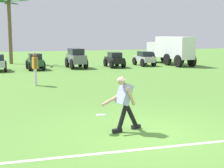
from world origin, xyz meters
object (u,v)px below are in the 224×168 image
object	(u,v)px
frisbee_in_flight	(101,115)
box_truck	(170,49)
frisbee_thrower	(124,101)
teammate_near_sideline	(35,66)
palm_tree_left_of_centre	(10,21)
parked_car_slot_e	(114,59)
parked_car_slot_d	(76,58)
parked_car_slot_c	(35,61)
parked_car_slot_f	(144,58)

from	to	relation	value
frisbee_in_flight	box_truck	xyz separation A→B (m)	(10.46, 16.58, 0.76)
frisbee_thrower	teammate_near_sideline	xyz separation A→B (m)	(-1.46, 8.56, 0.14)
palm_tree_left_of_centre	parked_car_slot_e	bearing A→B (deg)	-36.02
parked_car_slot_d	palm_tree_left_of_centre	xyz separation A→B (m)	(-4.34, 4.96, 2.68)
teammate_near_sideline	parked_car_slot_d	bearing A→B (deg)	64.63
frisbee_in_flight	box_truck	size ratio (longest dim) A/B	0.06
teammate_near_sideline	parked_car_slot_c	bearing A→B (deg)	84.87
frisbee_in_flight	palm_tree_left_of_centre	bearing A→B (deg)	94.44
frisbee_thrower	parked_car_slot_c	bearing A→B (deg)	92.89
teammate_near_sideline	palm_tree_left_of_centre	size ratio (longest dim) A/B	0.29
frisbee_thrower	parked_car_slot_d	world-z (taller)	frisbee_thrower
frisbee_in_flight	parked_car_slot_f	bearing A→B (deg)	63.57
frisbee_in_flight	palm_tree_left_of_centre	xyz separation A→B (m)	(-1.63, 20.99, 2.95)
frisbee_thrower	parked_car_slot_c	world-z (taller)	frisbee_thrower
teammate_near_sideline	parked_car_slot_c	world-z (taller)	teammate_near_sideline
frisbee_thrower	parked_car_slot_d	size ratio (longest dim) A/B	0.60
parked_car_slot_c	parked_car_slot_e	size ratio (longest dim) A/B	1.01
parked_car_slot_c	parked_car_slot_d	bearing A→B (deg)	3.13
frisbee_in_flight	palm_tree_left_of_centre	distance (m)	21.26
frisbee_thrower	parked_car_slot_f	distance (m)	17.86
box_truck	parked_car_slot_f	bearing A→B (deg)	-171.73
parked_car_slot_d	parked_car_slot_e	bearing A→B (deg)	-4.84
parked_car_slot_e	palm_tree_left_of_centre	world-z (taller)	palm_tree_left_of_centre
frisbee_thrower	teammate_near_sideline	world-z (taller)	teammate_near_sideline
parked_car_slot_c	parked_car_slot_f	xyz separation A→B (m)	(8.25, 0.35, 0.00)
frisbee_thrower	frisbee_in_flight	xyz separation A→B (m)	(-0.62, 0.01, -0.33)
teammate_near_sideline	frisbee_in_flight	bearing A→B (deg)	-84.39
frisbee_in_flight	parked_car_slot_d	xyz separation A→B (m)	(2.71, 16.03, 0.27)
parked_car_slot_d	frisbee_thrower	bearing A→B (deg)	-97.42
frisbee_thrower	parked_car_slot_d	bearing A→B (deg)	82.58
frisbee_in_flight	parked_car_slot_c	size ratio (longest dim) A/B	0.15
parked_car_slot_f	palm_tree_left_of_centre	size ratio (longest dim) A/B	0.42
frisbee_thrower	box_truck	distance (m)	19.29
frisbee_in_flight	parked_car_slot_f	size ratio (longest dim) A/B	0.15
teammate_near_sideline	parked_car_slot_d	size ratio (longest dim) A/B	0.65
parked_car_slot_c	teammate_near_sideline	bearing A→B (deg)	-95.13
frisbee_thrower	teammate_near_sideline	bearing A→B (deg)	99.69
box_truck	parked_car_slot_d	bearing A→B (deg)	-175.98
frisbee_in_flight	parked_car_slot_e	distance (m)	16.73
palm_tree_left_of_centre	parked_car_slot_c	bearing A→B (deg)	-74.21
frisbee_in_flight	teammate_near_sideline	world-z (taller)	teammate_near_sideline
frisbee_in_flight	parked_car_slot_e	size ratio (longest dim) A/B	0.15
parked_car_slot_c	parked_car_slot_d	size ratio (longest dim) A/B	0.94
frisbee_in_flight	parked_car_slot_e	bearing A→B (deg)	70.74
parked_car_slot_e	frisbee_in_flight	bearing A→B (deg)	-109.26
teammate_near_sideline	parked_car_slot_d	distance (m)	8.29
frisbee_thrower	parked_car_slot_f	xyz separation A→B (m)	(7.45, 16.24, -0.23)
frisbee_thrower	palm_tree_left_of_centre	xyz separation A→B (m)	(-2.25, 21.00, 2.62)
frisbee_in_flight	palm_tree_left_of_centre	world-z (taller)	palm_tree_left_of_centre
frisbee_thrower	teammate_near_sideline	distance (m)	8.68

